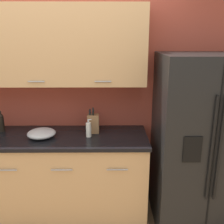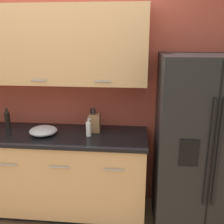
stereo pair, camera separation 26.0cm
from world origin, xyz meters
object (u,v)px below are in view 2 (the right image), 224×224
refrigerator (202,146)px  oil_bottle (7,119)px  soap_dispenser (89,129)px  mixing_bowl (43,131)px  knife_block (94,123)px

refrigerator → oil_bottle: 2.07m
soap_dispenser → oil_bottle: oil_bottle is taller
refrigerator → mixing_bowl: bearing=179.5°
soap_dispenser → mixing_bowl: soap_dispenser is taller
knife_block → refrigerator: bearing=-8.2°
soap_dispenser → mixing_bowl: (-0.47, -0.01, -0.03)m
knife_block → oil_bottle: (-0.97, 0.03, 0.00)m
refrigerator → soap_dispenser: bearing=178.6°
knife_block → mixing_bowl: size_ratio=0.97×
knife_block → oil_bottle: bearing=178.4°
knife_block → mixing_bowl: (-0.51, -0.14, -0.06)m
soap_dispenser → oil_bottle: 0.95m
knife_block → mixing_bowl: 0.53m
refrigerator → mixing_bowl: size_ratio=6.19×
knife_block → soap_dispenser: size_ratio=1.49×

